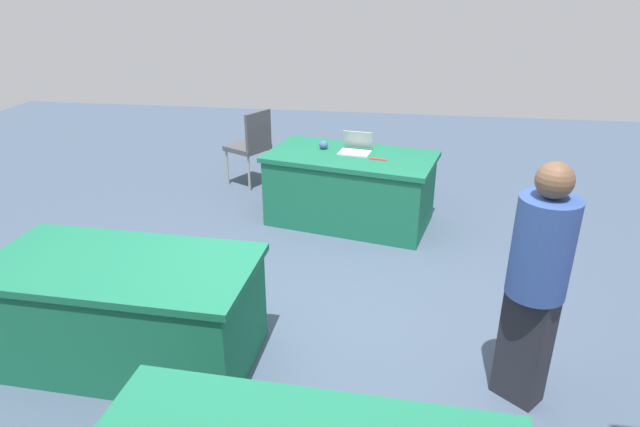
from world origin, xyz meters
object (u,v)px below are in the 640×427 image
(table_foreground, at_px, (350,188))
(person_presenter, at_px, (537,277))
(laptop_silver, at_px, (356,149))
(yarn_ball, at_px, (324,145))
(table_back_left, at_px, (127,311))
(chair_tucked_right, at_px, (251,143))
(scissors_red, at_px, (378,159))

(table_foreground, xyz_separation_m, person_presenter, (-1.32, 2.53, 0.49))
(laptop_silver, xyz_separation_m, yarn_ball, (0.35, -0.06, 0.01))
(table_back_left, height_order, yarn_ball, yarn_ball)
(laptop_silver, bearing_deg, person_presenter, 125.44)
(chair_tucked_right, distance_m, yarn_ball, 1.31)
(table_back_left, relative_size, chair_tucked_right, 1.89)
(table_foreground, bearing_deg, scissors_red, 155.87)
(person_presenter, bearing_deg, table_foreground, 157.42)
(table_foreground, height_order, scissors_red, scissors_red)
(yarn_ball, bearing_deg, chair_tucked_right, -37.83)
(table_foreground, distance_m, scissors_red, 0.49)
(chair_tucked_right, xyz_separation_m, scissors_red, (-1.61, 1.07, 0.21))
(laptop_silver, relative_size, scissors_red, 2.00)
(laptop_silver, distance_m, scissors_red, 0.33)
(table_back_left, bearing_deg, chair_tucked_right, -89.23)
(table_foreground, distance_m, chair_tucked_right, 1.64)
(table_back_left, distance_m, yarn_ball, 2.88)
(chair_tucked_right, bearing_deg, table_foreground, -96.60)
(chair_tucked_right, height_order, laptop_silver, laptop_silver)
(person_presenter, relative_size, yarn_ball, 16.98)
(table_foreground, xyz_separation_m, yarn_ball, (0.31, -0.15, 0.42))
(person_presenter, height_order, yarn_ball, person_presenter)
(yarn_ball, height_order, scissors_red, yarn_ball)
(laptop_silver, height_order, scissors_red, laptop_silver)
(table_foreground, xyz_separation_m, chair_tucked_right, (1.33, -0.94, 0.17))
(chair_tucked_right, bearing_deg, laptop_silver, -93.26)
(yarn_ball, bearing_deg, table_foreground, 154.03)
(table_foreground, bearing_deg, chair_tucked_right, -35.33)
(laptop_silver, bearing_deg, chair_tucked_right, -22.64)
(person_presenter, bearing_deg, laptop_silver, 155.91)
(chair_tucked_right, height_order, scissors_red, chair_tucked_right)
(table_back_left, xyz_separation_m, laptop_silver, (-1.32, -2.61, 0.42))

